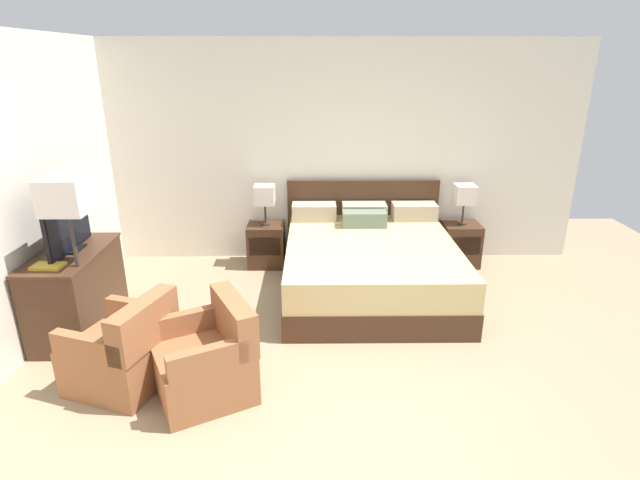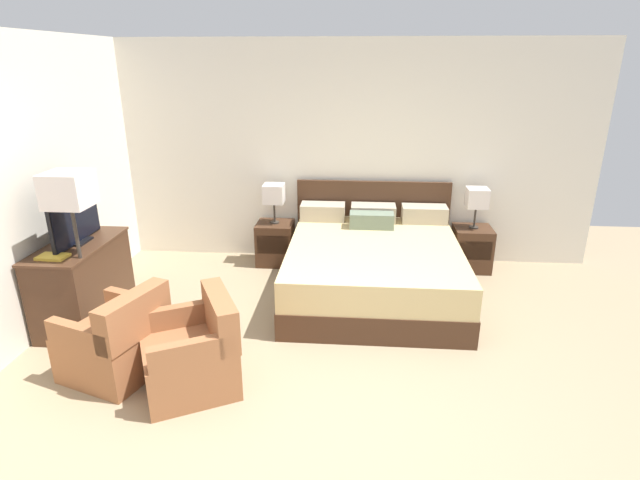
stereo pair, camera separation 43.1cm
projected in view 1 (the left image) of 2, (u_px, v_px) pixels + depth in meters
name	position (u px, v px, depth m)	size (l,w,h in m)	color
ground_plane	(328.00, 419.00, 3.64)	(9.62, 9.62, 0.00)	#998466
wall_back	(322.00, 154.00, 6.22)	(6.46, 0.06, 2.72)	silver
wall_left	(23.00, 194.00, 4.37)	(0.06, 5.01, 2.72)	silver
bed	(370.00, 264.00, 5.56)	(1.92, 2.15, 1.05)	#422819
nightstand_left	(266.00, 245.00, 6.30)	(0.45, 0.43, 0.54)	#422819
nightstand_right	(460.00, 244.00, 6.32)	(0.45, 0.43, 0.54)	#422819
table_lamp_left	(265.00, 195.00, 6.08)	(0.25, 0.25, 0.50)	#332D28
table_lamp_right	(465.00, 195.00, 6.10)	(0.25, 0.25, 0.50)	#332D28
dresser	(77.00, 291.00, 4.69)	(0.53, 1.10, 0.81)	#422819
tv	(67.00, 220.00, 4.50)	(0.18, 0.79, 0.60)	black
book_red_cover	(48.00, 266.00, 4.22)	(0.25, 0.16, 0.02)	gold
armchair_by_window	(125.00, 352.00, 3.95)	(0.87, 0.87, 0.76)	#935B38
armchair_companion	(208.00, 360.00, 3.85)	(0.92, 0.92, 0.76)	#935B38
floor_lamp	(67.00, 206.00, 4.06)	(0.35, 0.35, 1.58)	#332D28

